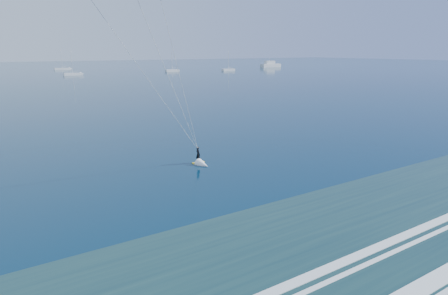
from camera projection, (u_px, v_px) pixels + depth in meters
kitesurfer_rig at (168, 76)px, 35.72m from camera, size 15.58×9.24×19.35m
motor_yacht at (270, 65)px, 278.65m from camera, size 15.67×4.18×6.39m
sailboat_3 at (73, 74)px, 189.95m from camera, size 8.47×2.40×11.78m
sailboat_4 at (62, 69)px, 241.09m from camera, size 9.40×2.40×12.69m
sailboat_5 at (172, 70)px, 222.45m from camera, size 7.83×2.40×10.81m
sailboat_6 at (228, 70)px, 231.39m from camera, size 8.08×2.40×11.03m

